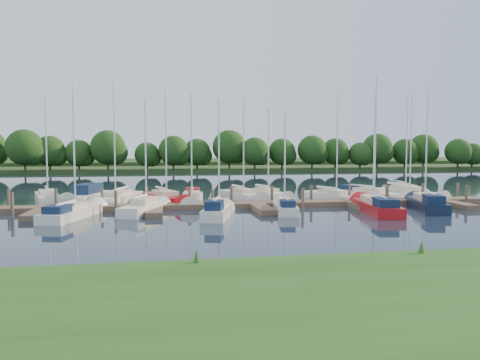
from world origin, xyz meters
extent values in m
plane|color=#1B2637|center=(0.00, 0.00, 0.00)|extent=(260.00, 260.00, 0.00)
cube|color=#244D16|center=(0.00, -16.00, 0.25)|extent=(90.00, 10.00, 0.50)
cube|color=brown|center=(0.00, 8.00, 0.20)|extent=(40.00, 2.00, 0.40)
cube|color=brown|center=(-16.00, 5.00, 0.20)|extent=(1.20, 4.00, 0.40)
cube|color=brown|center=(-8.00, 5.00, 0.20)|extent=(1.20, 4.00, 0.40)
cube|color=brown|center=(0.00, 5.00, 0.20)|extent=(1.20, 4.00, 0.40)
cube|color=brown|center=(8.00, 5.00, 0.20)|extent=(1.20, 4.00, 0.40)
cube|color=brown|center=(16.00, 5.00, 0.20)|extent=(1.20, 4.00, 0.40)
cylinder|color=#473D33|center=(-19.00, 9.30, 0.60)|extent=(0.24, 0.24, 2.00)
cylinder|color=#473D33|center=(-15.55, 9.30, 0.60)|extent=(0.24, 0.24, 2.00)
cylinder|color=#473D33|center=(-12.09, 9.30, 0.60)|extent=(0.24, 0.24, 2.00)
cylinder|color=#473D33|center=(-8.64, 9.30, 0.60)|extent=(0.24, 0.24, 2.00)
cylinder|color=#473D33|center=(-5.18, 9.30, 0.60)|extent=(0.24, 0.24, 2.00)
cylinder|color=#473D33|center=(-1.73, 9.30, 0.60)|extent=(0.24, 0.24, 2.00)
cylinder|color=#473D33|center=(1.73, 9.30, 0.60)|extent=(0.24, 0.24, 2.00)
cylinder|color=#473D33|center=(5.18, 9.30, 0.60)|extent=(0.24, 0.24, 2.00)
cylinder|color=#473D33|center=(8.64, 9.30, 0.60)|extent=(0.24, 0.24, 2.00)
cylinder|color=#473D33|center=(12.09, 9.30, 0.60)|extent=(0.24, 0.24, 2.00)
cylinder|color=#473D33|center=(15.55, 9.30, 0.60)|extent=(0.24, 0.24, 2.00)
cylinder|color=#473D33|center=(19.00, 9.30, 0.60)|extent=(0.24, 0.24, 2.00)
cylinder|color=#473D33|center=(-18.00, 6.70, 0.60)|extent=(0.24, 0.24, 2.00)
cylinder|color=#473D33|center=(-10.80, 6.70, 0.60)|extent=(0.24, 0.24, 2.00)
cylinder|color=#473D33|center=(-3.60, 6.70, 0.60)|extent=(0.24, 0.24, 2.00)
cylinder|color=#473D33|center=(3.60, 6.70, 0.60)|extent=(0.24, 0.24, 2.00)
cylinder|color=#473D33|center=(10.80, 6.70, 0.60)|extent=(0.24, 0.24, 2.00)
cylinder|color=#473D33|center=(18.00, 6.70, 0.60)|extent=(0.24, 0.24, 2.00)
cube|color=#223C17|center=(0.00, 75.00, 0.30)|extent=(180.00, 30.00, 0.60)
cube|color=#334A20|center=(0.00, 100.00, 0.70)|extent=(220.00, 40.00, 1.40)
sphere|color=#15390F|center=(-35.96, 62.04, 3.11)|extent=(3.73, 3.73, 3.73)
cylinder|color=#38281C|center=(-32.64, 62.42, 0.99)|extent=(0.36, 0.36, 1.99)
sphere|color=#15390F|center=(-32.64, 62.42, 3.42)|extent=(4.63, 4.63, 4.63)
sphere|color=#15390F|center=(-31.65, 62.62, 2.76)|extent=(3.31, 3.31, 3.31)
cylinder|color=#38281C|center=(-26.57, 62.72, 1.03)|extent=(0.36, 0.36, 2.06)
sphere|color=#15390F|center=(-26.57, 62.72, 3.55)|extent=(4.81, 4.81, 4.81)
sphere|color=#15390F|center=(-25.54, 62.92, 2.86)|extent=(3.43, 3.43, 3.43)
cylinder|color=#38281C|center=(-20.55, 63.79, 1.39)|extent=(0.36, 0.36, 2.77)
sphere|color=#15390F|center=(-20.55, 63.79, 4.77)|extent=(6.47, 6.47, 6.47)
sphere|color=#15390F|center=(-19.16, 63.99, 3.85)|extent=(4.62, 4.62, 4.62)
cylinder|color=#38281C|center=(-16.95, 63.61, 1.09)|extent=(0.36, 0.36, 2.18)
sphere|color=#15390F|center=(-16.95, 63.61, 3.76)|extent=(5.09, 5.09, 5.09)
sphere|color=#15390F|center=(-15.86, 63.81, 3.03)|extent=(3.64, 3.64, 3.64)
cylinder|color=#38281C|center=(-10.31, 61.96, 1.04)|extent=(0.36, 0.36, 2.08)
sphere|color=#15390F|center=(-10.31, 61.96, 3.58)|extent=(4.86, 4.86, 4.86)
sphere|color=#15390F|center=(-9.27, 62.16, 2.89)|extent=(3.47, 3.47, 3.47)
cylinder|color=#38281C|center=(-4.79, 60.84, 1.05)|extent=(0.36, 0.36, 2.09)
sphere|color=#15390F|center=(-4.79, 60.84, 3.60)|extent=(4.88, 4.88, 4.88)
sphere|color=#15390F|center=(-3.74, 61.04, 2.91)|extent=(3.49, 3.49, 3.49)
cylinder|color=#38281C|center=(-0.07, 63.57, 1.38)|extent=(0.36, 0.36, 2.77)
sphere|color=#15390F|center=(-0.07, 63.57, 4.76)|extent=(6.45, 6.45, 6.45)
sphere|color=#15390F|center=(1.31, 63.77, 3.84)|extent=(4.61, 4.61, 4.61)
cylinder|color=#38281C|center=(5.54, 60.12, 1.31)|extent=(0.36, 0.36, 2.62)
sphere|color=#15390F|center=(5.54, 60.12, 4.51)|extent=(6.11, 6.11, 6.11)
sphere|color=#15390F|center=(6.85, 60.32, 3.64)|extent=(4.37, 4.37, 4.37)
cylinder|color=#38281C|center=(10.47, 62.07, 1.17)|extent=(0.36, 0.36, 2.34)
sphere|color=#15390F|center=(10.47, 62.07, 4.03)|extent=(5.45, 5.45, 5.45)
sphere|color=#15390F|center=(11.64, 62.27, 3.25)|extent=(3.90, 3.90, 3.90)
cylinder|color=#38281C|center=(16.80, 61.27, 1.34)|extent=(0.36, 0.36, 2.67)
sphere|color=#15390F|center=(16.80, 61.27, 4.60)|extent=(6.24, 6.24, 6.24)
sphere|color=#15390F|center=(18.14, 61.47, 3.71)|extent=(4.46, 4.46, 4.46)
cylinder|color=#38281C|center=(21.71, 63.84, 1.21)|extent=(0.36, 0.36, 2.43)
sphere|color=#15390F|center=(21.71, 63.84, 4.18)|extent=(5.66, 5.66, 5.66)
sphere|color=#15390F|center=(22.93, 64.04, 3.37)|extent=(4.05, 4.05, 4.05)
cylinder|color=#38281C|center=(25.99, 61.62, 1.29)|extent=(0.36, 0.36, 2.57)
sphere|color=#15390F|center=(25.99, 61.62, 4.43)|extent=(6.00, 6.00, 6.00)
sphere|color=#15390F|center=(27.28, 61.82, 3.57)|extent=(4.29, 4.29, 4.29)
cylinder|color=#38281C|center=(32.04, 61.37, 1.41)|extent=(0.36, 0.36, 2.83)
sphere|color=#15390F|center=(32.04, 61.37, 4.87)|extent=(6.59, 6.59, 6.59)
sphere|color=#15390F|center=(33.46, 61.57, 3.92)|extent=(4.71, 4.71, 4.71)
cylinder|color=#38281C|center=(37.06, 62.30, 1.38)|extent=(0.36, 0.36, 2.76)
sphere|color=#15390F|center=(37.06, 62.30, 4.75)|extent=(6.43, 6.43, 6.43)
sphere|color=#15390F|center=(38.44, 62.50, 3.83)|extent=(4.59, 4.59, 4.59)
cylinder|color=#38281C|center=(42.94, 61.49, 1.29)|extent=(0.36, 0.36, 2.58)
sphere|color=#15390F|center=(42.94, 61.49, 4.44)|extent=(6.01, 6.01, 6.01)
sphere|color=#15390F|center=(44.23, 61.69, 3.58)|extent=(4.29, 4.29, 4.29)
cylinder|color=#38281C|center=(47.68, 60.15, 1.08)|extent=(0.36, 0.36, 2.16)
sphere|color=#15390F|center=(47.68, 60.15, 3.72)|extent=(5.04, 5.04, 5.04)
sphere|color=#15390F|center=(48.76, 60.35, 3.00)|extent=(3.60, 3.60, 3.60)
cylinder|color=#38281C|center=(53.73, 63.01, 1.27)|extent=(0.36, 0.36, 2.53)
sphere|color=#15390F|center=(53.73, 63.01, 4.36)|extent=(5.91, 5.91, 5.91)
sphere|color=#15390F|center=(55.00, 63.21, 3.52)|extent=(4.22, 4.22, 4.22)
cylinder|color=#38281C|center=(59.35, 61.39, 1.17)|extent=(0.36, 0.36, 2.33)
sphere|color=#15390F|center=(59.35, 61.39, 4.01)|extent=(5.44, 5.44, 5.44)
sphere|color=#15390F|center=(60.52, 61.59, 3.24)|extent=(3.88, 3.88, 3.88)
cube|color=white|center=(-17.43, 14.85, 0.15)|extent=(3.50, 6.57, 1.06)
cone|color=white|center=(-16.53, 11.82, 0.15)|extent=(1.48, 2.38, 0.89)
cube|color=beige|center=(-17.34, 14.55, 0.82)|extent=(2.08, 3.11, 0.48)
cylinder|color=silver|center=(-17.25, 14.24, 4.95)|extent=(0.12, 0.12, 8.54)
cylinder|color=silver|center=(-17.61, 15.46, 1.20)|extent=(0.91, 2.76, 0.10)
cylinder|color=white|center=(-17.61, 15.46, 1.20)|extent=(0.91, 2.48, 0.20)
cube|color=white|center=(-13.97, 14.85, 0.15)|extent=(3.53, 6.33, 1.09)
cone|color=white|center=(-14.78, 11.96, 0.15)|extent=(1.44, 2.00, 0.99)
cube|color=#12223F|center=(-13.97, 14.85, 1.04)|extent=(2.42, 3.61, 0.98)
cube|color=white|center=(-11.14, 13.36, 0.15)|extent=(4.01, 7.41, 1.02)
cone|color=white|center=(-12.19, 9.95, 0.15)|extent=(1.69, 2.68, 1.00)
cube|color=beige|center=(-11.25, 13.02, 0.79)|extent=(2.38, 3.51, 0.47)
cylinder|color=silver|center=(-11.35, 12.68, 5.47)|extent=(0.12, 0.12, 9.64)
cylinder|color=silver|center=(-10.93, 14.04, 1.16)|extent=(1.04, 3.10, 0.10)
cylinder|color=white|center=(-10.93, 14.04, 1.16)|extent=(1.03, 2.79, 0.20)
cube|color=#B41015|center=(-7.23, 12.52, 0.15)|extent=(4.02, 6.87, 1.06)
cone|color=#B41015|center=(-6.09, 9.41, 0.15)|extent=(1.67, 2.50, 0.93)
cube|color=beige|center=(-7.11, 12.21, 0.82)|extent=(2.33, 3.28, 0.48)
cylinder|color=silver|center=(-7.00, 11.90, 5.16)|extent=(0.12, 0.12, 8.96)
cylinder|color=silver|center=(-7.45, 13.15, 1.21)|extent=(1.12, 2.84, 0.10)
cylinder|color=white|center=(-7.45, 13.15, 1.21)|extent=(1.10, 2.56, 0.20)
cube|color=white|center=(-4.83, 11.41, 0.15)|extent=(2.42, 6.53, 1.05)
cone|color=white|center=(-5.15, 8.23, 0.15)|extent=(1.11, 2.31, 0.89)
cube|color=beige|center=(-4.87, 11.09, 0.81)|extent=(1.62, 2.99, 0.48)
cube|color=maroon|center=(-4.66, 13.19, 0.91)|extent=(1.44, 2.03, 0.52)
cylinder|color=silver|center=(-4.90, 10.77, 4.98)|extent=(0.12, 0.12, 8.62)
cylinder|color=silver|center=(-4.77, 12.04, 1.19)|extent=(0.39, 2.87, 0.10)
cylinder|color=white|center=(-4.77, 12.04, 1.19)|extent=(0.45, 2.56, 0.20)
cube|color=white|center=(-0.10, 14.10, 0.15)|extent=(3.27, 6.47, 1.01)
cone|color=white|center=(0.69, 11.08, 0.15)|extent=(1.40, 2.33, 0.87)
cube|color=beige|center=(-0.02, 13.79, 0.78)|extent=(1.98, 3.04, 0.46)
cylinder|color=silver|center=(0.06, 13.49, 4.85)|extent=(0.12, 0.12, 8.41)
cylinder|color=silver|center=(-0.26, 14.70, 1.15)|extent=(0.81, 2.74, 0.10)
cylinder|color=white|center=(-0.26, 14.70, 1.15)|extent=(0.83, 2.46, 0.20)
cube|color=white|center=(2.40, 14.81, 0.15)|extent=(3.34, 5.95, 0.97)
cone|color=white|center=(3.31, 12.09, 0.15)|extent=(1.40, 2.16, 0.80)
cube|color=beige|center=(2.49, 14.54, 0.75)|extent=(1.96, 2.83, 0.44)
cylinder|color=silver|center=(2.58, 14.27, 4.49)|extent=(0.12, 0.12, 7.74)
cylinder|color=silver|center=(2.22, 15.36, 1.11)|extent=(0.91, 2.48, 0.10)
cylinder|color=white|center=(2.22, 15.36, 1.11)|extent=(0.92, 2.24, 0.20)
cube|color=white|center=(7.89, 11.62, 0.15)|extent=(4.04, 6.83, 0.97)
cone|color=white|center=(9.04, 8.53, 0.15)|extent=(1.67, 2.49, 0.92)
cube|color=beige|center=(8.01, 11.32, 0.75)|extent=(2.34, 3.27, 0.44)
cylinder|color=silver|center=(8.12, 11.01, 5.07)|extent=(0.12, 0.12, 8.91)
cylinder|color=silver|center=(7.66, 12.24, 1.10)|extent=(1.13, 2.82, 0.10)
cylinder|color=white|center=(7.66, 12.24, 1.10)|extent=(1.11, 2.54, 0.20)
cube|color=white|center=(12.06, 13.10, 0.15)|extent=(4.66, 7.13, 0.97)
cone|color=white|center=(13.51, 9.94, 0.15)|extent=(1.90, 2.62, 0.97)
cube|color=beige|center=(12.21, 12.78, 0.75)|extent=(2.63, 3.45, 0.44)
cube|color=#12223F|center=(11.25, 14.86, 0.84)|extent=(2.11, 2.46, 0.48)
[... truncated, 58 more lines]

